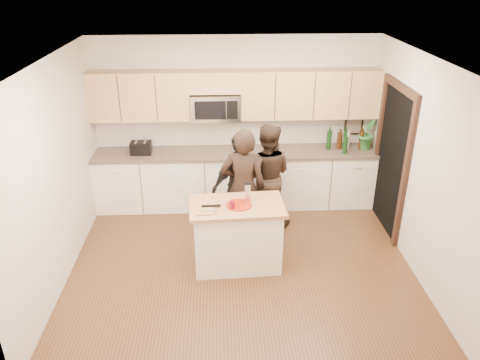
{
  "coord_description": "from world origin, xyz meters",
  "views": [
    {
      "loc": [
        -0.26,
        -5.25,
        3.71
      ],
      "look_at": [
        0.0,
        0.35,
        1.07
      ],
      "focal_mm": 35.0,
      "sensor_mm": 36.0,
      "label": 1
    }
  ],
  "objects_px": {
    "island": "(237,235)",
    "toaster": "(141,148)",
    "woman_left": "(243,188)",
    "woman_center": "(266,175)",
    "woman_right": "(241,186)"
  },
  "relations": [
    {
      "from": "toaster",
      "to": "woman_center",
      "type": "xyz_separation_m",
      "value": [
        1.92,
        -0.62,
        -0.23
      ]
    },
    {
      "from": "woman_left",
      "to": "island",
      "type": "bearing_deg",
      "value": 83.87
    },
    {
      "from": "woman_center",
      "to": "woman_right",
      "type": "bearing_deg",
      "value": 44.47
    },
    {
      "from": "woman_left",
      "to": "woman_right",
      "type": "distance_m",
      "value": 0.26
    },
    {
      "from": "island",
      "to": "woman_center",
      "type": "xyz_separation_m",
      "value": [
        0.48,
        1.08,
        0.35
      ]
    },
    {
      "from": "toaster",
      "to": "woman_center",
      "type": "distance_m",
      "value": 2.03
    },
    {
      "from": "island",
      "to": "woman_left",
      "type": "xyz_separation_m",
      "value": [
        0.11,
        0.57,
        0.4
      ]
    },
    {
      "from": "woman_center",
      "to": "woman_right",
      "type": "height_order",
      "value": "woman_center"
    },
    {
      "from": "island",
      "to": "toaster",
      "type": "bearing_deg",
      "value": 127.32
    },
    {
      "from": "woman_left",
      "to": "woman_center",
      "type": "relative_size",
      "value": 1.07
    },
    {
      "from": "island",
      "to": "woman_right",
      "type": "relative_size",
      "value": 0.8
    },
    {
      "from": "toaster",
      "to": "woman_right",
      "type": "relative_size",
      "value": 0.21
    },
    {
      "from": "toaster",
      "to": "woman_right",
      "type": "height_order",
      "value": "woman_right"
    },
    {
      "from": "island",
      "to": "woman_right",
      "type": "xyz_separation_m",
      "value": [
        0.09,
        0.81,
        0.32
      ]
    },
    {
      "from": "woman_right",
      "to": "woman_left",
      "type": "bearing_deg",
      "value": 70.37
    }
  ]
}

